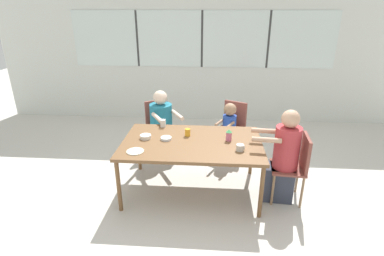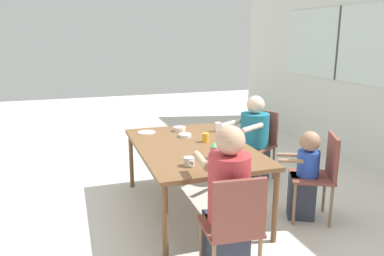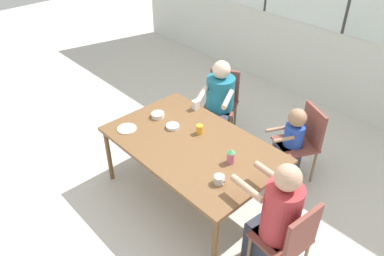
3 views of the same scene
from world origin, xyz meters
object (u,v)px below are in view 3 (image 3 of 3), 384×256
person_man_blue_shirt (275,224)px  coffee_mug (219,180)px  milk_carton_small (195,105)px  person_toddler (290,146)px  bowl_cereal (173,126)px  person_woman_green_shirt (219,107)px  bowl_white_shallow (158,115)px  chair_for_man_blue_shirt (291,238)px  chair_for_woman_green_shirt (222,97)px  sippy_cup (231,156)px  juice_glass (200,129)px  chair_for_toddler (304,137)px

person_man_blue_shirt → coffee_mug: bearing=107.8°
coffee_mug → milk_carton_small: 1.23m
person_toddler → bowl_cereal: 1.32m
person_woman_green_shirt → person_man_blue_shirt: size_ratio=0.92×
person_toddler → bowl_white_shallow: person_toddler is taller
chair_for_man_blue_shirt → bowl_white_shallow: chair_for_man_blue_shirt is taller
person_man_blue_shirt → bowl_white_shallow: person_man_blue_shirt is taller
chair_for_woman_green_shirt → bowl_cereal: bearing=75.9°
chair_for_woman_green_shirt → person_man_blue_shirt: size_ratio=0.73×
sippy_cup → bowl_white_shallow: 1.06m
bowl_white_shallow → bowl_cereal: (0.27, -0.01, -0.01)m
person_toddler → coffee_mug: size_ratio=9.06×
chair_for_woman_green_shirt → coffee_mug: chair_for_woman_green_shirt is taller
chair_for_woman_green_shirt → juice_glass: bearing=91.2°
juice_glass → milk_carton_small: size_ratio=0.90×
person_woman_green_shirt → milk_carton_small: person_woman_green_shirt is taller
juice_glass → chair_for_woman_green_shirt: bearing=120.6°
coffee_mug → bowl_white_shallow: bearing=167.5°
chair_for_woman_green_shirt → bowl_white_shallow: chair_for_woman_green_shirt is taller
sippy_cup → coffee_mug: bearing=-66.2°
chair_for_man_blue_shirt → milk_carton_small: size_ratio=8.24×
juice_glass → person_man_blue_shirt: bearing=-12.7°
person_woman_green_shirt → chair_for_woman_green_shirt: bearing=-90.0°
chair_for_toddler → person_woman_green_shirt: bearing=35.7°
sippy_cup → person_woman_green_shirt: bearing=137.9°
chair_for_man_blue_shirt → coffee_mug: size_ratio=8.76×
chair_for_man_blue_shirt → person_woman_green_shirt: (-1.82, 1.08, -0.04)m
person_woman_green_shirt → person_man_blue_shirt: 1.97m
person_man_blue_shirt → sippy_cup: size_ratio=7.80×
chair_for_man_blue_shirt → person_man_blue_shirt: person_man_blue_shirt is taller
chair_for_woman_green_shirt → milk_carton_small: bearing=76.7°
milk_carton_small → bowl_cereal: milk_carton_small is taller
milk_carton_small → sippy_cup: bearing=-24.0°
chair_for_man_blue_shirt → bowl_white_shallow: size_ratio=6.17×
milk_carton_small → chair_for_toddler: bearing=34.0°
person_woman_green_shirt → coffee_mug: 1.66m
person_man_blue_shirt → person_toddler: (-0.61, 1.10, -0.11)m
bowl_white_shallow → bowl_cereal: 0.27m
person_man_blue_shirt → milk_carton_small: person_man_blue_shirt is taller
person_man_blue_shirt → bowl_white_shallow: (-1.71, 0.14, 0.20)m
coffee_mug → milk_carton_small: milk_carton_small is taller
chair_for_man_blue_shirt → milk_carton_small: 1.83m
person_man_blue_shirt → juice_glass: bearing=82.2°
person_toddler → milk_carton_small: size_ratio=8.53×
person_man_blue_shirt → juice_glass: person_man_blue_shirt is taller
chair_for_man_blue_shirt → person_man_blue_shirt: size_ratio=0.73×
bowl_white_shallow → chair_for_man_blue_shirt: bearing=-4.7°
chair_for_toddler → person_toddler: person_toddler is taller
person_toddler → person_man_blue_shirt: bearing=145.7°
chair_for_man_blue_shirt → person_toddler: size_ratio=0.97×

